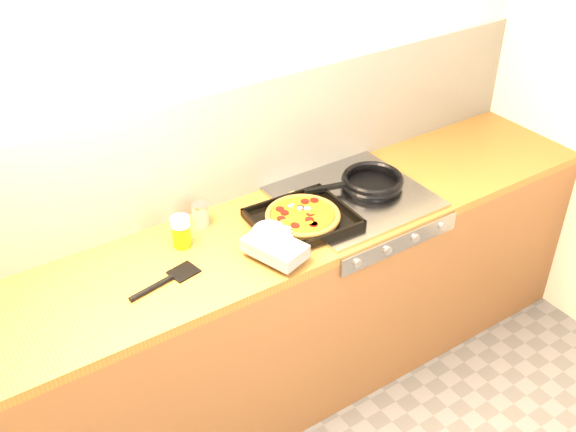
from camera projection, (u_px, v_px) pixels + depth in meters
room_shell at (226, 148)px, 2.73m from camera, size 3.20×3.20×3.20m
counter_run at (266, 316)px, 2.93m from camera, size 3.20×0.62×0.90m
stovetop at (353, 197)px, 2.88m from camera, size 0.60×0.56×0.02m
pizza_on_tray at (294, 224)px, 2.65m from camera, size 0.52×0.44×0.07m
frying_pan at (371, 182)px, 2.92m from camera, size 0.47×0.33×0.04m
tomato_can at (201, 215)px, 2.69m from camera, size 0.08×0.08×0.10m
juice_glass at (181, 232)px, 2.57m from camera, size 0.10×0.10×0.13m
wooden_spoon at (276, 201)px, 2.85m from camera, size 0.30×0.04×0.02m
black_spatula at (165, 281)px, 2.41m from camera, size 0.29×0.11×0.02m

